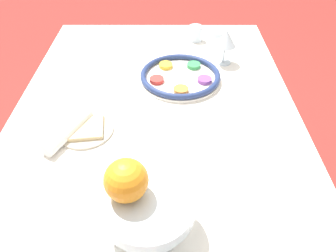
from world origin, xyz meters
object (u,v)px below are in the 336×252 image
(fruit_stand, at_px, (147,209))
(bread_plate, at_px, (85,129))
(napkin_roll, at_px, (68,131))
(cup_mid, at_px, (195,33))
(wine_glass, at_px, (226,39))
(seder_plate, at_px, (180,76))
(cup_far, at_px, (219,38))
(orange_fruit, at_px, (126,180))

(fruit_stand, distance_m, bread_plate, 0.39)
(fruit_stand, relative_size, bread_plate, 1.18)
(fruit_stand, bearing_deg, napkin_roll, -141.12)
(napkin_roll, height_order, cup_mid, cup_mid)
(bread_plate, bearing_deg, fruit_stand, 31.64)
(fruit_stand, bearing_deg, wine_glass, 160.51)
(wine_glass, bearing_deg, seder_plate, -54.29)
(bread_plate, relative_size, cup_far, 2.69)
(napkin_roll, height_order, cup_far, cup_far)
(seder_plate, distance_m, orange_fruit, 0.61)
(bread_plate, height_order, cup_mid, cup_mid)
(seder_plate, height_order, wine_glass, wine_glass)
(orange_fruit, height_order, napkin_roll, orange_fruit)
(orange_fruit, xyz_separation_m, bread_plate, (-0.31, -0.16, -0.14))
(seder_plate, bearing_deg, napkin_roll, -47.68)
(cup_mid, bearing_deg, orange_fruit, -12.39)
(cup_mid, xyz_separation_m, cup_far, (0.05, 0.09, 0.00))
(orange_fruit, relative_size, napkin_roll, 0.48)
(orange_fruit, bearing_deg, bread_plate, -152.20)
(seder_plate, height_order, cup_far, cup_far)
(wine_glass, relative_size, bread_plate, 0.81)
(bread_plate, bearing_deg, napkin_roll, -61.82)
(fruit_stand, xyz_separation_m, cup_mid, (-0.92, 0.16, -0.04))
(cup_far, bearing_deg, bread_plate, -39.61)
(seder_plate, bearing_deg, orange_fruit, -12.12)
(orange_fruit, distance_m, napkin_roll, 0.37)
(cup_far, bearing_deg, orange_fruit, -18.87)
(orange_fruit, height_order, cup_mid, orange_fruit)
(napkin_roll, bearing_deg, fruit_stand, 38.88)
(napkin_roll, bearing_deg, cup_mid, 146.88)
(orange_fruit, xyz_separation_m, napkin_roll, (-0.28, -0.21, -0.12))
(orange_fruit, height_order, bread_plate, orange_fruit)
(orange_fruit, xyz_separation_m, cup_mid, (-0.91, 0.20, -0.11))
(orange_fruit, bearing_deg, seder_plate, 167.88)
(cup_mid, distance_m, cup_far, 0.11)
(napkin_roll, xyz_separation_m, cup_mid, (-0.62, 0.40, 0.01))
(seder_plate, bearing_deg, wine_glass, 125.71)
(seder_plate, relative_size, orange_fruit, 3.19)
(orange_fruit, bearing_deg, cup_far, 161.13)
(fruit_stand, height_order, orange_fruit, orange_fruit)
(seder_plate, height_order, orange_fruit, orange_fruit)
(bread_plate, relative_size, napkin_roll, 0.88)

